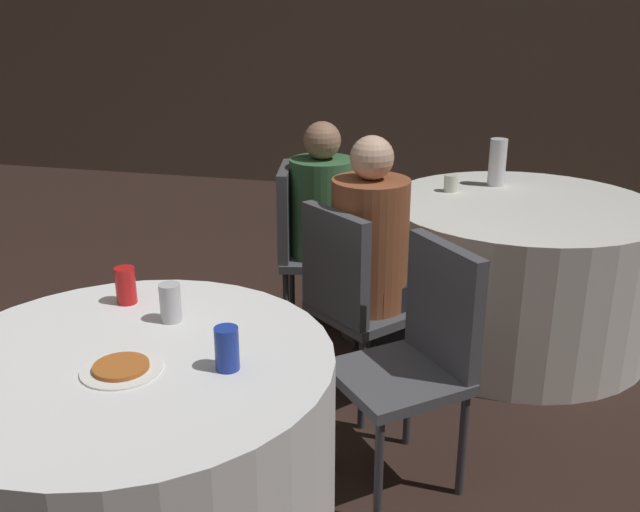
{
  "coord_description": "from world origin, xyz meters",
  "views": [
    {
      "loc": [
        1.16,
        -1.7,
        1.68
      ],
      "look_at": [
        0.61,
        0.55,
        0.82
      ],
      "focal_mm": 40.0,
      "sensor_mm": 36.0,
      "label": 1
    }
  ],
  "objects_px": {
    "soda_can_red": "(126,285)",
    "bottle_far": "(497,162)",
    "chair_far_southwest": "(351,291)",
    "pizza_plate_near": "(121,368)",
    "person_floral_shirt": "(382,271)",
    "chair_far_west": "(304,237)",
    "soda_can_blue": "(227,349)",
    "chair_near_northeast": "(421,345)",
    "table_far": "(517,272)",
    "table_near": "(140,466)",
    "person_green_jacket": "(337,233)",
    "soda_can_silver": "(170,303)"
  },
  "relations": [
    {
      "from": "table_far",
      "to": "chair_far_southwest",
      "type": "bearing_deg",
      "value": -129.56
    },
    {
      "from": "soda_can_silver",
      "to": "soda_can_red",
      "type": "height_order",
      "value": "same"
    },
    {
      "from": "chair_far_west",
      "to": "bottle_far",
      "type": "height_order",
      "value": "bottle_far"
    },
    {
      "from": "chair_far_southwest",
      "to": "soda_can_blue",
      "type": "distance_m",
      "value": 1.09
    },
    {
      "from": "chair_near_northeast",
      "to": "bottle_far",
      "type": "xyz_separation_m",
      "value": [
        0.22,
        1.55,
        0.32
      ]
    },
    {
      "from": "table_near",
      "to": "pizza_plate_near",
      "type": "relative_size",
      "value": 5.29
    },
    {
      "from": "soda_can_red",
      "to": "table_near",
      "type": "bearing_deg",
      "value": -61.36
    },
    {
      "from": "chair_far_west",
      "to": "soda_can_red",
      "type": "xyz_separation_m",
      "value": [
        -0.24,
        -1.34,
        0.25
      ]
    },
    {
      "from": "person_floral_shirt",
      "to": "soda_can_blue",
      "type": "distance_m",
      "value": 1.22
    },
    {
      "from": "person_green_jacket",
      "to": "bottle_far",
      "type": "bearing_deg",
      "value": 111.99
    },
    {
      "from": "bottle_far",
      "to": "person_floral_shirt",
      "type": "bearing_deg",
      "value": -113.46
    },
    {
      "from": "soda_can_red",
      "to": "bottle_far",
      "type": "bearing_deg",
      "value": 58.1
    },
    {
      "from": "table_near",
      "to": "chair_far_southwest",
      "type": "relative_size",
      "value": 1.3
    },
    {
      "from": "pizza_plate_near",
      "to": "soda_can_silver",
      "type": "distance_m",
      "value": 0.33
    },
    {
      "from": "chair_near_northeast",
      "to": "bottle_far",
      "type": "distance_m",
      "value": 1.6
    },
    {
      "from": "soda_can_silver",
      "to": "bottle_far",
      "type": "relative_size",
      "value": 0.49
    },
    {
      "from": "person_floral_shirt",
      "to": "soda_can_blue",
      "type": "bearing_deg",
      "value": -61.85
    },
    {
      "from": "person_green_jacket",
      "to": "person_floral_shirt",
      "type": "xyz_separation_m",
      "value": [
        0.31,
        -0.53,
        0.02
      ]
    },
    {
      "from": "chair_far_west",
      "to": "soda_can_blue",
      "type": "xyz_separation_m",
      "value": [
        0.24,
        -1.67,
        0.25
      ]
    },
    {
      "from": "chair_far_west",
      "to": "soda_can_blue",
      "type": "distance_m",
      "value": 1.71
    },
    {
      "from": "soda_can_silver",
      "to": "table_near",
      "type": "bearing_deg",
      "value": -93.21
    },
    {
      "from": "table_near",
      "to": "table_far",
      "type": "xyz_separation_m",
      "value": [
        1.11,
        1.88,
        0.0
      ]
    },
    {
      "from": "pizza_plate_near",
      "to": "bottle_far",
      "type": "relative_size",
      "value": 0.88
    },
    {
      "from": "person_green_jacket",
      "to": "soda_can_blue",
      "type": "distance_m",
      "value": 1.72
    },
    {
      "from": "chair_near_northeast",
      "to": "pizza_plate_near",
      "type": "bearing_deg",
      "value": 93.6
    },
    {
      "from": "chair_near_northeast",
      "to": "soda_can_silver",
      "type": "bearing_deg",
      "value": 77.58
    },
    {
      "from": "chair_near_northeast",
      "to": "soda_can_red",
      "type": "distance_m",
      "value": 1.02
    },
    {
      "from": "person_floral_shirt",
      "to": "person_green_jacket",
      "type": "bearing_deg",
      "value": 159.99
    },
    {
      "from": "table_far",
      "to": "pizza_plate_near",
      "type": "relative_size",
      "value": 6.06
    },
    {
      "from": "chair_far_southwest",
      "to": "bottle_far",
      "type": "height_order",
      "value": "bottle_far"
    },
    {
      "from": "soda_can_red",
      "to": "pizza_plate_near",
      "type": "bearing_deg",
      "value": -63.97
    },
    {
      "from": "table_near",
      "to": "chair_far_west",
      "type": "height_order",
      "value": "chair_far_west"
    },
    {
      "from": "person_green_jacket",
      "to": "pizza_plate_near",
      "type": "relative_size",
      "value": 5.09
    },
    {
      "from": "person_green_jacket",
      "to": "chair_near_northeast",
      "type": "bearing_deg",
      "value": 15.56
    },
    {
      "from": "chair_far_west",
      "to": "soda_can_red",
      "type": "distance_m",
      "value": 1.38
    },
    {
      "from": "pizza_plate_near",
      "to": "bottle_far",
      "type": "bearing_deg",
      "value": 67.22
    },
    {
      "from": "chair_far_southwest",
      "to": "pizza_plate_near",
      "type": "relative_size",
      "value": 4.07
    },
    {
      "from": "person_floral_shirt",
      "to": "pizza_plate_near",
      "type": "distance_m",
      "value": 1.36
    },
    {
      "from": "chair_near_northeast",
      "to": "chair_far_southwest",
      "type": "bearing_deg",
      "value": -1.99
    },
    {
      "from": "chair_far_southwest",
      "to": "person_green_jacket",
      "type": "distance_m",
      "value": 0.69
    },
    {
      "from": "table_far",
      "to": "chair_far_west",
      "type": "xyz_separation_m",
      "value": [
        -1.05,
        -0.21,
        0.17
      ]
    },
    {
      "from": "person_floral_shirt",
      "to": "pizza_plate_near",
      "type": "height_order",
      "value": "person_floral_shirt"
    },
    {
      "from": "soda_can_silver",
      "to": "table_far",
      "type": "bearing_deg",
      "value": 56.23
    },
    {
      "from": "table_near",
      "to": "person_green_jacket",
      "type": "relative_size",
      "value": 1.04
    },
    {
      "from": "pizza_plate_near",
      "to": "bottle_far",
      "type": "height_order",
      "value": "bottle_far"
    },
    {
      "from": "soda_can_blue",
      "to": "soda_can_silver",
      "type": "relative_size",
      "value": 1.0
    },
    {
      "from": "person_green_jacket",
      "to": "pizza_plate_near",
      "type": "bearing_deg",
      "value": -17.53
    },
    {
      "from": "table_far",
      "to": "pizza_plate_near",
      "type": "xyz_separation_m",
      "value": [
        -1.09,
        -1.96,
        0.37
      ]
    },
    {
      "from": "soda_can_red",
      "to": "bottle_far",
      "type": "height_order",
      "value": "bottle_far"
    },
    {
      "from": "person_floral_shirt",
      "to": "bottle_far",
      "type": "relative_size",
      "value": 4.7
    }
  ]
}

